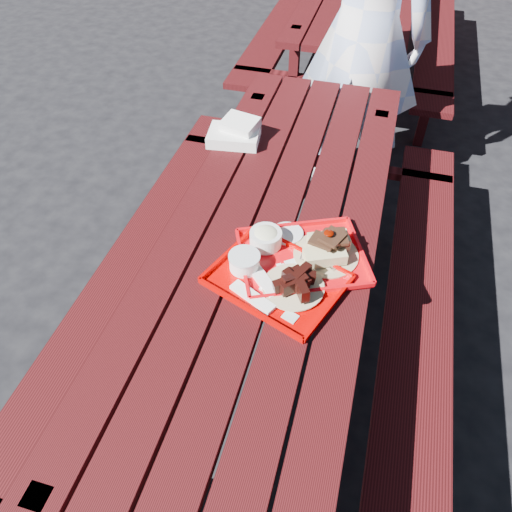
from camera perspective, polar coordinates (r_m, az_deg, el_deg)
name	(u,v)px	position (r m, az deg, el deg)	size (l,w,h in m)	color
ground	(265,358)	(2.32, 1.01, -11.57)	(60.00, 60.00, 0.00)	black
picnic_table_near	(267,276)	(1.87, 1.23, -2.34)	(1.41, 2.40, 0.75)	#3F0C0E
picnic_table_far	(361,8)	(4.25, 11.93, 26.02)	(1.41, 2.40, 0.75)	#3F0C0E
near_tray	(301,249)	(1.66, 5.16, 0.76)	(0.50, 0.45, 0.13)	red
far_tray	(274,278)	(1.58, 2.07, -2.56)	(0.48, 0.43, 0.07)	#BF0100
white_cloth	(236,133)	(2.20, -2.35, 13.88)	(0.23, 0.19, 0.09)	white
person	(365,32)	(2.82, 12.34, 23.74)	(0.68, 0.44, 1.86)	#B4CAFC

